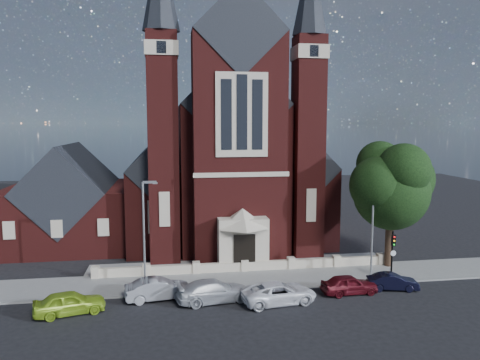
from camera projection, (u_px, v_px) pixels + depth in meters
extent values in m
plane|color=black|center=(231.00, 246.00, 47.25)|extent=(120.00, 120.00, 0.00)
cube|color=slate|center=(249.00, 280.00, 36.95)|extent=(60.00, 5.00, 0.12)
cube|color=slate|center=(241.00, 265.00, 40.88)|extent=(26.00, 3.00, 0.14)
cube|color=#BEB097|center=(244.00, 272.00, 38.91)|extent=(24.00, 0.40, 0.90)
cube|color=#501715|center=(220.00, 168.00, 56.22)|extent=(10.00, 30.00, 14.00)
cube|color=black|center=(219.00, 109.00, 55.38)|extent=(10.00, 30.20, 10.00)
cube|color=#501715|center=(157.00, 195.00, 54.47)|extent=(5.00, 26.00, 8.00)
cube|color=#501715|center=(282.00, 192.00, 56.73)|extent=(5.00, 26.00, 8.00)
cube|color=black|center=(156.00, 161.00, 53.99)|extent=(5.01, 26.20, 5.01)
cube|color=black|center=(282.00, 159.00, 56.25)|extent=(5.01, 26.20, 5.01)
cube|color=#501715|center=(239.00, 150.00, 40.65)|extent=(8.00, 3.00, 20.00)
cube|color=black|center=(239.00, 32.00, 39.44)|extent=(8.00, 3.20, 8.00)
cube|color=#BEB097|center=(242.00, 115.00, 38.77)|extent=(4.40, 0.15, 7.00)
cube|color=black|center=(242.00, 112.00, 38.68)|extent=(0.90, 0.08, 6.20)
cube|color=#BEB097|center=(243.00, 243.00, 39.63)|extent=(4.20, 2.00, 4.40)
cube|color=black|center=(245.00, 253.00, 38.67)|extent=(1.80, 0.12, 3.20)
cone|color=#BEB097|center=(243.00, 218.00, 39.36)|extent=(4.60, 4.60, 1.60)
cube|color=#501715|center=(164.00, 150.00, 40.65)|extent=(2.60, 2.60, 20.00)
cube|color=#BEB097|center=(162.00, 50.00, 39.62)|extent=(2.80, 2.80, 1.20)
cube|color=#501715|center=(308.00, 149.00, 42.61)|extent=(2.60, 2.60, 20.00)
cube|color=#BEB097|center=(309.00, 53.00, 41.59)|extent=(2.80, 2.80, 1.20)
cube|color=#501715|center=(71.00, 215.00, 47.42)|extent=(12.00, 12.00, 6.00)
cube|color=black|center=(69.00, 186.00, 47.06)|extent=(8.49, 12.20, 8.49)
cylinder|color=black|center=(389.00, 238.00, 40.01)|extent=(0.70, 0.70, 5.00)
sphere|color=black|center=(391.00, 192.00, 39.53)|extent=(6.40, 6.40, 6.40)
sphere|color=black|center=(404.00, 170.00, 38.17)|extent=(4.40, 4.40, 4.40)
cylinder|color=gray|center=(144.00, 236.00, 34.77)|extent=(0.16, 0.16, 8.00)
cube|color=gray|center=(150.00, 182.00, 34.36)|extent=(1.00, 0.15, 0.18)
cube|color=gray|center=(155.00, 183.00, 34.43)|extent=(0.35, 0.22, 0.12)
cylinder|color=gray|center=(372.00, 227.00, 37.49)|extent=(0.16, 0.16, 8.00)
cube|color=gray|center=(380.00, 178.00, 37.08)|extent=(1.00, 0.15, 0.18)
cube|color=gray|center=(385.00, 179.00, 37.15)|extent=(0.35, 0.22, 0.12)
cylinder|color=black|center=(392.00, 256.00, 36.41)|extent=(0.14, 0.14, 4.00)
cube|color=black|center=(393.00, 240.00, 36.11)|extent=(0.28, 0.22, 0.90)
sphere|color=red|center=(394.00, 237.00, 35.94)|extent=(0.14, 0.14, 0.14)
sphere|color=#CC8C0C|center=(394.00, 241.00, 35.98)|extent=(0.14, 0.14, 0.14)
sphere|color=#0C9919|center=(394.00, 245.00, 36.01)|extent=(0.14, 0.14, 0.14)
imported|color=#8DB524|center=(70.00, 303.00, 30.23)|extent=(4.78, 2.89, 1.52)
imported|color=gray|center=(158.00, 289.00, 32.74)|extent=(4.81, 2.32, 1.52)
imported|color=#B4B7BC|center=(214.00, 291.00, 32.37)|extent=(5.54, 3.02, 1.52)
imported|color=white|center=(279.00, 293.00, 32.11)|extent=(5.51, 3.12, 1.45)
imported|color=#530E16|center=(349.00, 284.00, 33.85)|extent=(4.19, 1.87, 1.40)
imported|color=black|center=(393.00, 282.00, 34.68)|extent=(3.89, 1.99, 1.22)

